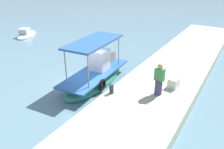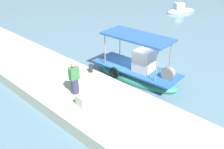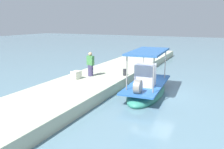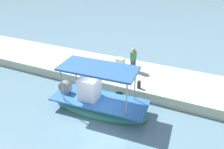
{
  "view_description": "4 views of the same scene",
  "coord_description": "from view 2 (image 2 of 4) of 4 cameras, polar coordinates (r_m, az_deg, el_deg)",
  "views": [
    {
      "loc": [
        -10.85,
        -8.44,
        6.96
      ],
      "look_at": [
        -0.06,
        -1.98,
        1.15
      ],
      "focal_mm": 37.43,
      "sensor_mm": 36.0,
      "label": 1
    },
    {
      "loc": [
        9.17,
        -11.83,
        7.82
      ],
      "look_at": [
        -0.05,
        -2.1,
        0.73
      ],
      "focal_mm": 40.32,
      "sensor_mm": 36.0,
      "label": 2
    },
    {
      "loc": [
        14.83,
        3.86,
        4.68
      ],
      "look_at": [
        -0.26,
        -3.23,
        0.92
      ],
      "focal_mm": 38.21,
      "sensor_mm": 36.0,
      "label": 3
    },
    {
      "loc": [
        -4.67,
        8.96,
        8.21
      ],
      "look_at": [
        0.81,
        -3.11,
        1.0
      ],
      "focal_mm": 34.98,
      "sensor_mm": 36.0,
      "label": 4
    }
  ],
  "objects": [
    {
      "name": "ground_plane",
      "position": [
        16.89,
        5.02,
        0.17
      ],
      "size": [
        120.0,
        120.0,
        0.0
      ],
      "primitive_type": "plane",
      "color": "slate"
    },
    {
      "name": "dock_quay",
      "position": [
        13.91,
        -6.7,
        -4.84
      ],
      "size": [
        36.0,
        4.38,
        0.69
      ],
      "primitive_type": "cube",
      "color": "#B9C0A4",
      "rests_on": "ground_plane"
    },
    {
      "name": "main_fishing_boat",
      "position": [
        16.11,
        5.6,
        0.71
      ],
      "size": [
        6.08,
        2.42,
        3.22
      ],
      "color": "teal",
      "rests_on": "ground_plane"
    },
    {
      "name": "fisherman_near_bollard",
      "position": [
        13.18,
        -8.52,
        -1.15
      ],
      "size": [
        0.44,
        0.53,
        1.78
      ],
      "color": "#3F3960",
      "rests_on": "dock_quay"
    },
    {
      "name": "mooring_bollard",
      "position": [
        15.5,
        -4.83,
        1.42
      ],
      "size": [
        0.24,
        0.24,
        0.5
      ],
      "primitive_type": "cylinder",
      "color": "#2D2D33",
      "rests_on": "dock_quay"
    },
    {
      "name": "cargo_crate",
      "position": [
        12.39,
        -6.52,
        -5.94
      ],
      "size": [
        0.68,
        0.57,
        0.55
      ],
      "primitive_type": "cube",
      "rotation": [
        0.0,
        0.0,
        3.04
      ],
      "color": "beige",
      "rests_on": "dock_quay"
    },
    {
      "name": "marker_buoy",
      "position": [
        22.99,
        2.64,
        8.21
      ],
      "size": [
        0.48,
        0.48,
        0.48
      ],
      "color": "red",
      "rests_on": "ground_plane"
    },
    {
      "name": "moored_boat_near",
      "position": [
        33.47,
        15.31,
        13.81
      ],
      "size": [
        2.92,
        4.12,
        1.45
      ],
      "color": "white",
      "rests_on": "ground_plane"
    }
  ]
}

